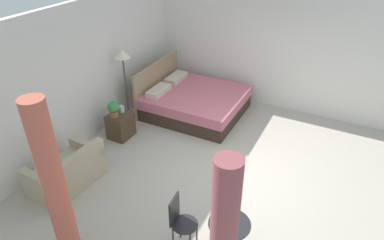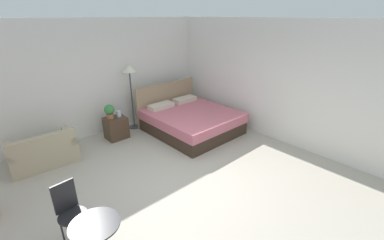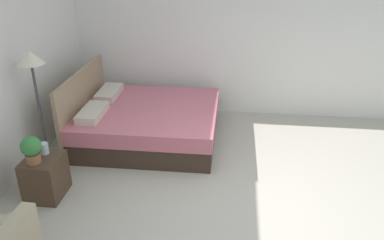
% 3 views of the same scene
% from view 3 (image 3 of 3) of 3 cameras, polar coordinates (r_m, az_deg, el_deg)
% --- Properties ---
extents(ground_plane, '(9.06, 9.52, 0.02)m').
position_cam_3_polar(ground_plane, '(4.88, 8.58, -13.34)').
color(ground_plane, '#B2A899').
extents(wall_right, '(0.12, 6.52, 2.86)m').
position_cam_3_polar(wall_right, '(7.03, 8.87, 12.03)').
color(wall_right, silver).
rests_on(wall_right, ground).
extents(bed, '(2.00, 2.23, 1.13)m').
position_cam_3_polar(bed, '(6.32, -6.97, -0.25)').
color(bed, '#38281E').
rests_on(bed, ground).
extents(nightstand, '(0.51, 0.44, 0.55)m').
position_cam_3_polar(nightstand, '(5.27, -21.01, -7.91)').
color(nightstand, '#473323').
rests_on(nightstand, ground).
extents(potted_plant, '(0.25, 0.25, 0.35)m').
position_cam_3_polar(potted_plant, '(4.99, -22.82, -3.95)').
color(potted_plant, '#935B3D').
rests_on(potted_plant, nightstand).
extents(vase, '(0.11, 0.11, 0.14)m').
position_cam_3_polar(vase, '(5.20, -21.19, -3.98)').
color(vase, silver).
rests_on(vase, nightstand).
extents(floor_lamp, '(0.35, 0.35, 1.73)m').
position_cam_3_polar(floor_lamp, '(5.45, -22.66, 6.83)').
color(floor_lamp, '#3F3F44').
rests_on(floor_lamp, ground).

